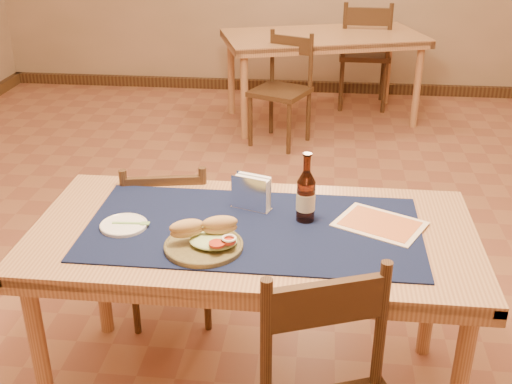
# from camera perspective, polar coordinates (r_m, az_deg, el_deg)

# --- Properties ---
(room) EXTENTS (6.04, 7.04, 2.84)m
(room) POSITION_cam_1_polar(r_m,az_deg,el_deg) (2.86, 1.59, 16.16)
(room) COLOR #975F42
(room) RESTS_ON ground
(main_table) EXTENTS (1.60, 0.80, 0.75)m
(main_table) POSITION_cam_1_polar(r_m,az_deg,el_deg) (2.35, -0.27, -5.06)
(main_table) COLOR tan
(main_table) RESTS_ON ground
(placemat) EXTENTS (1.20, 0.60, 0.01)m
(placemat) POSITION_cam_1_polar(r_m,az_deg,el_deg) (2.31, -0.27, -3.23)
(placemat) COLOR #0E1435
(placemat) RESTS_ON main_table
(baseboard) EXTENTS (6.00, 7.00, 0.10)m
(baseboard) POSITION_cam_1_polar(r_m,az_deg,el_deg) (3.36, 1.31, -7.22)
(baseboard) COLOR #452F18
(baseboard) RESTS_ON ground
(back_table) EXTENTS (1.80, 1.27, 0.75)m
(back_table) POSITION_cam_1_polar(r_m,az_deg,el_deg) (5.55, 5.99, 12.95)
(back_table) COLOR tan
(back_table) RESTS_ON ground
(chair_main_far) EXTENTS (0.44, 0.44, 0.82)m
(chair_main_far) POSITION_cam_1_polar(r_m,az_deg,el_deg) (2.94, -7.72, -3.98)
(chair_main_far) COLOR #452F18
(chair_main_far) RESTS_ON ground
(chair_back_near) EXTENTS (0.52, 0.52, 0.86)m
(chair_back_near) POSITION_cam_1_polar(r_m,az_deg,el_deg) (5.07, 2.37, 9.24)
(chair_back_near) COLOR #452F18
(chair_back_near) RESTS_ON ground
(chair_back_far) EXTENTS (0.46, 0.46, 0.97)m
(chair_back_far) POSITION_cam_1_polar(r_m,az_deg,el_deg) (6.00, 9.63, 12.09)
(chair_back_far) COLOR #452F18
(chair_back_far) RESTS_ON ground
(sandwich_plate) EXTENTS (0.27, 0.27, 0.10)m
(sandwich_plate) POSITION_cam_1_polar(r_m,az_deg,el_deg) (2.18, -4.48, -4.30)
(sandwich_plate) COLOR brown
(sandwich_plate) RESTS_ON placemat
(side_plate) EXTENTS (0.17, 0.17, 0.01)m
(side_plate) POSITION_cam_1_polar(r_m,az_deg,el_deg) (2.36, -11.68, -2.88)
(side_plate) COLOR white
(side_plate) RESTS_ON placemat
(fork) EXTENTS (0.14, 0.03, 0.00)m
(fork) POSITION_cam_1_polar(r_m,az_deg,el_deg) (2.35, -10.80, -2.74)
(fork) COLOR #7EB865
(fork) RESTS_ON side_plate
(beer_bottle) EXTENTS (0.07, 0.07, 0.26)m
(beer_bottle) POSITION_cam_1_polar(r_m,az_deg,el_deg) (2.33, 4.45, -0.35)
(beer_bottle) COLOR #441A0C
(beer_bottle) RESTS_ON placemat
(napkin_holder) EXTENTS (0.16, 0.10, 0.14)m
(napkin_holder) POSITION_cam_1_polar(r_m,az_deg,el_deg) (2.42, -0.42, -0.13)
(napkin_holder) COLOR white
(napkin_holder) RESTS_ON placemat
(menu_card) EXTENTS (0.37, 0.33, 0.01)m
(menu_card) POSITION_cam_1_polar(r_m,az_deg,el_deg) (2.37, 10.95, -2.80)
(menu_card) COLOR beige
(menu_card) RESTS_ON placemat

